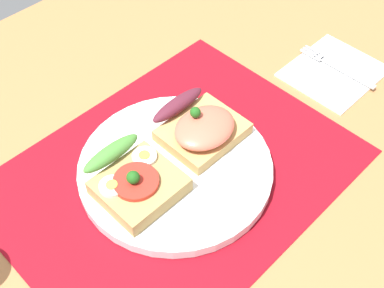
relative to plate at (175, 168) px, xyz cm
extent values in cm
cube|color=#A56C3E|center=(0.00, 0.00, -2.65)|extent=(120.00, 90.00, 3.20)
cube|color=maroon|center=(0.00, 0.00, -0.90)|extent=(43.96, 33.92, 0.30)
cylinder|color=white|center=(0.00, 0.00, 0.00)|extent=(24.70, 24.70, 1.51)
cube|color=#A98A4F|center=(-5.87, 0.25, 1.84)|extent=(9.36, 8.62, 2.16)
cylinder|color=red|center=(-6.27, -0.30, 3.22)|extent=(5.46, 5.46, 0.60)
ellipsoid|color=#458333|center=(-5.87, 4.96, 3.82)|extent=(8.24, 2.20, 1.80)
sphere|color=#1E5919|center=(-6.59, 0.25, 4.32)|extent=(1.60, 1.60, 1.60)
cylinder|color=white|center=(-8.68, 1.48, 3.17)|extent=(3.04, 3.04, 0.50)
cylinder|color=yellow|center=(-8.68, 1.48, 3.50)|extent=(1.37, 1.37, 0.16)
cylinder|color=white|center=(-3.06, 2.13, 3.17)|extent=(3.04, 3.04, 0.50)
cylinder|color=yellow|center=(-3.06, 2.13, 3.50)|extent=(1.37, 1.37, 0.16)
cube|color=tan|center=(5.87, 0.88, 1.59)|extent=(10.30, 8.49, 1.68)
ellipsoid|color=#EC634B|center=(5.27, 0.43, 3.59)|extent=(8.45, 6.79, 2.30)
ellipsoid|color=#551D2B|center=(5.87, 5.52, 3.33)|extent=(8.75, 2.20, 1.80)
sphere|color=#1E5919|center=(5.07, 1.48, 5.44)|extent=(1.40, 1.40, 1.40)
cube|color=white|center=(30.67, -3.27, -0.75)|extent=(14.04, 12.10, 0.60)
cube|color=#B7B7BC|center=(31.37, -5.17, -0.29)|extent=(0.80, 9.52, 0.32)
cube|color=#B7B7BC|center=(31.37, -0.21, -0.29)|extent=(1.50, 1.20, 0.32)
cube|color=#B7B7BC|center=(30.72, 1.79, -0.29)|extent=(0.32, 2.80, 0.32)
cube|color=#B7B7BC|center=(31.37, 1.79, -0.29)|extent=(0.32, 2.80, 0.32)
cube|color=#B7B7BC|center=(32.02, 1.79, -0.29)|extent=(0.32, 2.80, 0.32)
camera|label=1|loc=(-26.01, -28.89, 50.25)|focal=46.62mm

